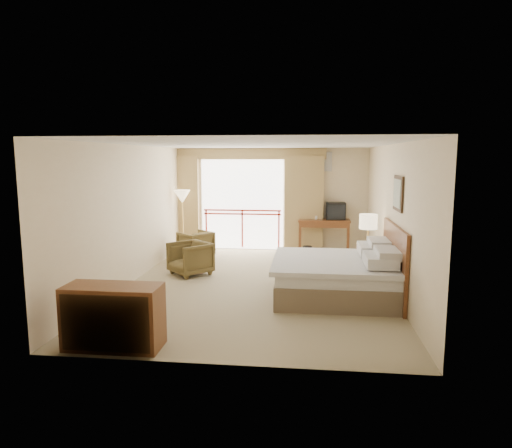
# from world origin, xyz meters

# --- Properties ---
(floor) EXTENTS (7.00, 7.00, 0.00)m
(floor) POSITION_xyz_m (0.00, 0.00, 0.00)
(floor) COLOR #998B66
(floor) RESTS_ON ground
(ceiling) EXTENTS (7.00, 7.00, 0.00)m
(ceiling) POSITION_xyz_m (0.00, 0.00, 2.70)
(ceiling) COLOR white
(ceiling) RESTS_ON wall_back
(wall_back) EXTENTS (5.00, 0.00, 5.00)m
(wall_back) POSITION_xyz_m (0.00, 3.50, 1.35)
(wall_back) COLOR beige
(wall_back) RESTS_ON ground
(wall_front) EXTENTS (5.00, 0.00, 5.00)m
(wall_front) POSITION_xyz_m (0.00, -3.50, 1.35)
(wall_front) COLOR beige
(wall_front) RESTS_ON ground
(wall_left) EXTENTS (0.00, 7.00, 7.00)m
(wall_left) POSITION_xyz_m (-2.50, 0.00, 1.35)
(wall_left) COLOR beige
(wall_left) RESTS_ON ground
(wall_right) EXTENTS (0.00, 7.00, 7.00)m
(wall_right) POSITION_xyz_m (2.50, 0.00, 1.35)
(wall_right) COLOR beige
(wall_right) RESTS_ON ground
(balcony_door) EXTENTS (2.40, 0.00, 2.40)m
(balcony_door) POSITION_xyz_m (-0.80, 3.48, 1.20)
(balcony_door) COLOR white
(balcony_door) RESTS_ON wall_back
(balcony_railing) EXTENTS (2.09, 0.03, 1.02)m
(balcony_railing) POSITION_xyz_m (-0.80, 3.46, 0.81)
(balcony_railing) COLOR #AE220E
(balcony_railing) RESTS_ON wall_back
(curtain_left) EXTENTS (1.00, 0.26, 2.50)m
(curtain_left) POSITION_xyz_m (-2.45, 3.35, 1.25)
(curtain_left) COLOR #93784B
(curtain_left) RESTS_ON wall_back
(curtain_right) EXTENTS (1.00, 0.26, 2.50)m
(curtain_right) POSITION_xyz_m (0.85, 3.35, 1.25)
(curtain_right) COLOR #93784B
(curtain_right) RESTS_ON wall_back
(valance) EXTENTS (4.40, 0.22, 0.28)m
(valance) POSITION_xyz_m (-0.80, 3.38, 2.55)
(valance) COLOR #93784B
(valance) RESTS_ON wall_back
(hvac_vent) EXTENTS (0.50, 0.04, 0.50)m
(hvac_vent) POSITION_xyz_m (1.30, 3.47, 2.35)
(hvac_vent) COLOR silver
(hvac_vent) RESTS_ON wall_back
(bed) EXTENTS (2.13, 2.06, 0.97)m
(bed) POSITION_xyz_m (1.50, -0.60, 0.38)
(bed) COLOR brown
(bed) RESTS_ON floor
(headboard) EXTENTS (0.06, 2.10, 1.30)m
(headboard) POSITION_xyz_m (2.46, -0.60, 0.65)
(headboard) COLOR #582A12
(headboard) RESTS_ON wall_right
(framed_art) EXTENTS (0.04, 0.72, 0.60)m
(framed_art) POSITION_xyz_m (2.47, -0.60, 1.85)
(framed_art) COLOR black
(framed_art) RESTS_ON wall_right
(nightstand) EXTENTS (0.49, 0.57, 0.65)m
(nightstand) POSITION_xyz_m (2.18, 0.77, 0.32)
(nightstand) COLOR #582A12
(nightstand) RESTS_ON floor
(table_lamp) EXTENTS (0.36, 0.36, 0.64)m
(table_lamp) POSITION_xyz_m (2.18, 0.82, 1.15)
(table_lamp) COLOR tan
(table_lamp) RESTS_ON nightstand
(phone) EXTENTS (0.17, 0.14, 0.07)m
(phone) POSITION_xyz_m (2.13, 0.62, 0.68)
(phone) COLOR black
(phone) RESTS_ON nightstand
(desk) EXTENTS (1.33, 0.64, 0.87)m
(desk) POSITION_xyz_m (1.37, 3.34, 0.67)
(desk) COLOR #582A12
(desk) RESTS_ON floor
(tv) EXTENTS (0.49, 0.39, 0.45)m
(tv) POSITION_xyz_m (1.67, 3.27, 1.08)
(tv) COLOR black
(tv) RESTS_ON desk
(coffee_maker) EXTENTS (0.11, 0.11, 0.23)m
(coffee_maker) POSITION_xyz_m (1.02, 3.28, 0.98)
(coffee_maker) COLOR black
(coffee_maker) RESTS_ON desk
(cup) EXTENTS (0.08, 0.08, 0.10)m
(cup) POSITION_xyz_m (1.17, 3.23, 0.91)
(cup) COLOR white
(cup) RESTS_ON desk
(wastebasket) EXTENTS (0.26, 0.26, 0.29)m
(wastebasket) POSITION_xyz_m (0.96, 2.53, 0.14)
(wastebasket) COLOR black
(wastebasket) RESTS_ON floor
(armchair_far) EXTENTS (1.00, 1.00, 0.65)m
(armchair_far) POSITION_xyz_m (-1.80, 2.28, 0.00)
(armchair_far) COLOR #4B3C1D
(armchair_far) RESTS_ON floor
(armchair_near) EXTENTS (1.07, 1.07, 0.70)m
(armchair_near) POSITION_xyz_m (-1.50, 0.61, 0.00)
(armchair_near) COLOR #4B3C1D
(armchair_near) RESTS_ON floor
(side_table) EXTENTS (0.45, 0.45, 0.49)m
(side_table) POSITION_xyz_m (-1.88, 1.23, 0.33)
(side_table) COLOR black
(side_table) RESTS_ON floor
(book) EXTENTS (0.26, 0.29, 0.02)m
(book) POSITION_xyz_m (-1.88, 1.23, 0.49)
(book) COLOR white
(book) RESTS_ON side_table
(floor_lamp) EXTENTS (0.42, 0.42, 1.64)m
(floor_lamp) POSITION_xyz_m (-2.24, 2.74, 1.41)
(floor_lamp) COLOR tan
(floor_lamp) RESTS_ON floor
(dresser) EXTENTS (1.25, 0.53, 0.83)m
(dresser) POSITION_xyz_m (-1.53, -3.16, 0.42)
(dresser) COLOR #582A12
(dresser) RESTS_ON floor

